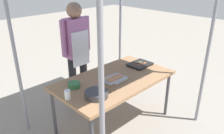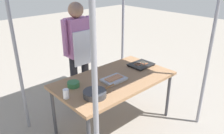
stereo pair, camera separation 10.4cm
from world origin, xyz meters
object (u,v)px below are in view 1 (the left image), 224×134
tray_grilled_sausages (114,79)px  cooking_wok (97,94)px  tray_meat_skewers (140,64)px  vendor_woman (77,47)px  condiment_bowl (74,85)px  stall_table (115,82)px  drink_cup_near_edge (68,95)px

tray_grilled_sausages → cooking_wok: bearing=-161.2°
tray_meat_skewers → vendor_woman: 1.01m
condiment_bowl → stall_table: bearing=-18.3°
tray_meat_skewers → drink_cup_near_edge: bearing=-178.1°
vendor_woman → condiment_bowl: bearing=50.6°
condiment_bowl → tray_grilled_sausages: bearing=-24.9°
condiment_bowl → drink_cup_near_edge: (-0.21, -0.18, 0.02)m
tray_grilled_sausages → vendor_woman: size_ratio=0.19×
stall_table → condiment_bowl: bearing=161.7°
tray_grilled_sausages → condiment_bowl: 0.53m
stall_table → condiment_bowl: condiment_bowl is taller
tray_meat_skewers → condiment_bowl: (-1.13, 0.14, 0.02)m
stall_table → vendor_woman: 0.88m
tray_meat_skewers → vendor_woman: vendor_woman is taller
tray_grilled_sausages → tray_meat_skewers: size_ratio=0.89×
condiment_bowl → vendor_woman: 0.87m
stall_table → cooking_wok: cooking_wok is taller
stall_table → tray_grilled_sausages: 0.10m
cooking_wok → condiment_bowl: cooking_wok is taller
condiment_bowl → drink_cup_near_edge: size_ratio=1.37×
condiment_bowl → vendor_woman: size_ratio=0.09×
tray_meat_skewers → condiment_bowl: size_ratio=2.30×
tray_grilled_sausages → drink_cup_near_edge: bearing=176.3°
vendor_woman → tray_meat_skewers: bearing=126.9°
condiment_bowl → vendor_woman: bearing=50.6°
tray_grilled_sausages → vendor_woman: 0.91m
cooking_wok → condiment_bowl: bearing=97.3°
stall_table → condiment_bowl: size_ratio=10.52×
stall_table → tray_meat_skewers: size_ratio=4.58×
tray_grilled_sausages → drink_cup_near_edge: drink_cup_near_edge is taller
tray_meat_skewers → condiment_bowl: bearing=173.2°
drink_cup_near_edge → vendor_woman: 1.14m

